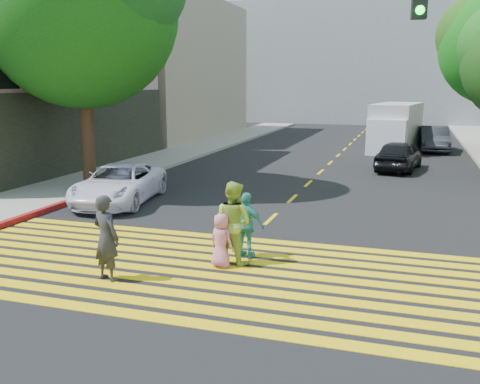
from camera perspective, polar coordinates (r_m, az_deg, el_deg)
The scene contains 16 objects.
ground at distance 10.45m, azimuth -5.11°, elevation -10.71°, with size 120.00×120.00×0.00m, color black.
sidewalk_left at distance 33.48m, azimuth -3.95°, elevation 4.85°, with size 3.00×40.00×0.15m, color gray.
curb_red at distance 18.75m, azimuth -17.56°, elevation -0.93°, with size 0.20×8.00×0.16m, color maroon.
crosswalk at distance 11.55m, azimuth -2.64°, elevation -8.43°, with size 13.40×5.30×0.01m.
lane_line at distance 31.87m, azimuth 10.79°, elevation 4.21°, with size 0.12×34.40×0.01m.
building_left_tan at distance 41.89m, azimuth -10.74°, elevation 12.76°, with size 12.00×16.00×10.00m, color tan.
backdrop_block at distance 57.06m, azimuth 14.31°, elevation 13.23°, with size 30.00×8.00×12.00m, color gray.
pedestrian_man at distance 11.13m, azimuth -14.08°, elevation -4.77°, with size 0.65×0.43×1.78m, color #2E2E2F.
pedestrian_woman at distance 11.86m, azimuth -0.74°, elevation -3.25°, with size 0.90×0.70×1.84m, color #A2C343.
pedestrian_child at distance 11.63m, azimuth -2.02°, elevation -5.21°, with size 0.59×0.38×1.20m, color pink.
pedestrian_extra at distance 12.28m, azimuth 0.71°, elevation -3.54°, with size 0.89×0.37×1.51m, color teal.
white_sedan at distance 18.32m, azimuth -12.78°, elevation 0.85°, with size 2.14×4.64×1.29m, color white.
dark_car_near at distance 25.72m, azimuth 16.58°, elevation 3.79°, with size 1.66×4.12×1.40m, color black.
silver_car at distance 37.09m, azimuth 16.81°, elevation 5.99°, with size 1.94×4.78×1.39m, color #A4ACB4.
dark_car_parked at distance 33.73m, azimuth 20.00°, elevation 5.36°, with size 1.55×4.45×1.47m, color #1F222A.
white_van at distance 33.03m, azimuth 16.22°, elevation 6.50°, with size 3.05×6.17×2.79m.
Camera 1 is at (3.81, -8.90, 3.94)m, focal length 40.00 mm.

